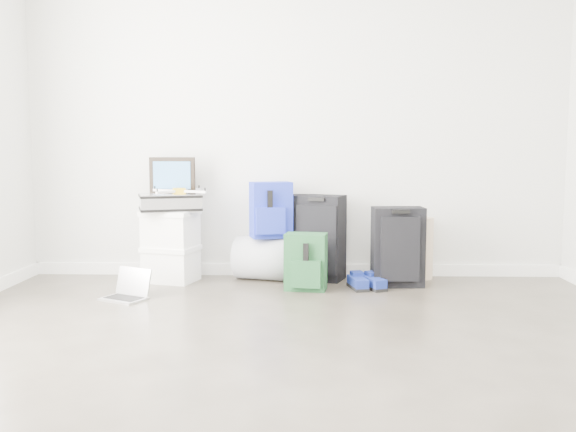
{
  "coord_description": "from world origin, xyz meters",
  "views": [
    {
      "loc": [
        0.07,
        -2.64,
        1.05
      ],
      "look_at": [
        -0.05,
        1.9,
        0.57
      ],
      "focal_mm": 38.0,
      "sensor_mm": 36.0,
      "label": 1
    }
  ],
  "objects_px": {
    "briefcase": "(170,202)",
    "duffel_bag": "(271,258)",
    "large_suitcase": "(316,237)",
    "carry_on": "(398,247)",
    "boxes_stack": "(171,246)",
    "laptop": "(128,291)"
  },
  "relations": [
    {
      "from": "briefcase",
      "to": "duffel_bag",
      "type": "bearing_deg",
      "value": -12.24
    },
    {
      "from": "large_suitcase",
      "to": "carry_on",
      "type": "distance_m",
      "value": 0.68
    },
    {
      "from": "briefcase",
      "to": "carry_on",
      "type": "height_order",
      "value": "briefcase"
    },
    {
      "from": "boxes_stack",
      "to": "duffel_bag",
      "type": "distance_m",
      "value": 0.82
    },
    {
      "from": "briefcase",
      "to": "large_suitcase",
      "type": "distance_m",
      "value": 1.22
    },
    {
      "from": "briefcase",
      "to": "large_suitcase",
      "type": "xyz_separation_m",
      "value": [
        1.18,
        0.12,
        -0.3
      ]
    },
    {
      "from": "large_suitcase",
      "to": "laptop",
      "type": "bearing_deg",
      "value": -132.42
    },
    {
      "from": "carry_on",
      "to": "large_suitcase",
      "type": "bearing_deg",
      "value": 157.16
    },
    {
      "from": "duffel_bag",
      "to": "large_suitcase",
      "type": "relative_size",
      "value": 0.83
    },
    {
      "from": "duffel_bag",
      "to": "carry_on",
      "type": "relative_size",
      "value": 0.93
    },
    {
      "from": "boxes_stack",
      "to": "briefcase",
      "type": "bearing_deg",
      "value": 132.29
    },
    {
      "from": "briefcase",
      "to": "laptop",
      "type": "relative_size",
      "value": 1.28
    },
    {
      "from": "boxes_stack",
      "to": "carry_on",
      "type": "bearing_deg",
      "value": 11.96
    },
    {
      "from": "briefcase",
      "to": "carry_on",
      "type": "relative_size",
      "value": 0.76
    },
    {
      "from": "briefcase",
      "to": "carry_on",
      "type": "bearing_deg",
      "value": -21.27
    },
    {
      "from": "large_suitcase",
      "to": "carry_on",
      "type": "xyz_separation_m",
      "value": [
        0.64,
        -0.24,
        -0.04
      ]
    },
    {
      "from": "boxes_stack",
      "to": "carry_on",
      "type": "height_order",
      "value": "carry_on"
    },
    {
      "from": "carry_on",
      "to": "laptop",
      "type": "bearing_deg",
      "value": -169.12
    },
    {
      "from": "duffel_bag",
      "to": "laptop",
      "type": "bearing_deg",
      "value": -130.39
    },
    {
      "from": "boxes_stack",
      "to": "duffel_bag",
      "type": "bearing_deg",
      "value": 20.99
    },
    {
      "from": "duffel_bag",
      "to": "carry_on",
      "type": "distance_m",
      "value": 1.03
    },
    {
      "from": "duffel_bag",
      "to": "laptop",
      "type": "xyz_separation_m",
      "value": [
        -1.0,
        -0.67,
        -0.13
      ]
    }
  ]
}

